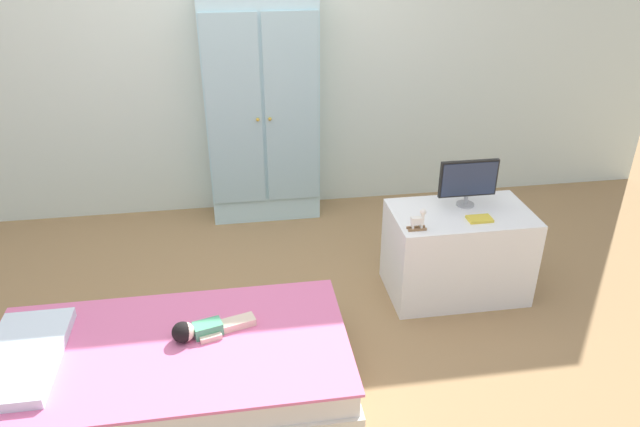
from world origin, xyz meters
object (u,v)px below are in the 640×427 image
(bed, at_px, (172,368))
(rocking_horse_toy, at_px, (419,220))
(doll, at_px, (198,330))
(book_yellow, at_px, (480,219))
(wardrobe, at_px, (262,112))
(tv_monitor, at_px, (468,180))
(tv_stand, at_px, (457,252))

(bed, bearing_deg, rocking_horse_toy, 18.17)
(doll, distance_m, book_yellow, 1.58)
(doll, bearing_deg, bed, -157.48)
(doll, height_order, wardrobe, wardrobe)
(tv_monitor, bearing_deg, doll, -158.26)
(wardrobe, relative_size, tv_stand, 2.01)
(tv_monitor, height_order, rocking_horse_toy, tv_monitor)
(book_yellow, bearing_deg, rocking_horse_toy, -172.34)
(bed, distance_m, rocking_horse_toy, 1.42)
(bed, distance_m, doll, 0.22)
(wardrobe, height_order, book_yellow, wardrobe)
(bed, xyz_separation_m, tv_stand, (1.58, 0.57, 0.14))
(book_yellow, bearing_deg, tv_monitor, 92.87)
(bed, height_order, book_yellow, book_yellow)
(bed, xyz_separation_m, doll, (0.13, 0.06, 0.16))
(tv_stand, height_order, tv_monitor, tv_monitor)
(wardrobe, bearing_deg, doll, -104.30)
(doll, xyz_separation_m, wardrobe, (0.43, 1.67, 0.49))
(rocking_horse_toy, distance_m, book_yellow, 0.36)
(tv_stand, bearing_deg, wardrobe, 131.28)
(wardrobe, distance_m, tv_monitor, 1.52)
(wardrobe, distance_m, rocking_horse_toy, 1.51)
(book_yellow, bearing_deg, bed, -164.05)
(doll, distance_m, wardrobe, 1.80)
(doll, relative_size, tv_monitor, 1.17)
(wardrobe, bearing_deg, tv_stand, -48.72)
(rocking_horse_toy, relative_size, book_yellow, 0.91)
(tv_stand, distance_m, tv_monitor, 0.43)
(bed, distance_m, wardrobe, 1.93)
(bed, relative_size, book_yellow, 12.48)
(wardrobe, relative_size, book_yellow, 11.85)
(wardrobe, height_order, tv_stand, wardrobe)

